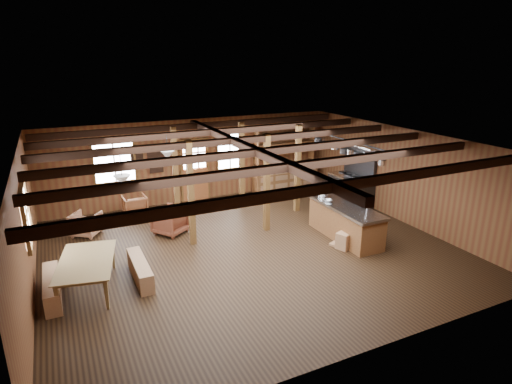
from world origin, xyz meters
TOP-DOWN VIEW (x-y plane):
  - room at (0.00, 0.00)m, footprint 10.04×9.04m
  - ceiling_joists at (0.00, 0.18)m, footprint 9.80×8.82m
  - timber_posts at (0.52, 2.08)m, footprint 3.95×2.35m
  - back_door at (0.00, 4.45)m, footprint 1.02×0.08m
  - window_back_left at (-2.60, 4.46)m, footprint 1.32×0.06m
  - window_back_right at (1.30, 4.46)m, footprint 1.02×0.06m
  - window_left at (-4.96, 0.50)m, footprint 0.14×1.24m
  - notice_boards at (-1.50, 4.46)m, footprint 1.08×0.03m
  - back_counter at (3.40, 4.20)m, footprint 2.55×0.60m
  - pendant_lamps at (-2.25, 1.00)m, footprint 1.86×2.36m
  - pot_rack at (3.14, 0.34)m, footprint 0.39×3.00m
  - kitchen_island at (2.69, -0.44)m, footprint 0.91×2.51m
  - step_stool at (2.29, -0.98)m, footprint 0.58×0.50m
  - commercial_range at (4.65, 1.82)m, footprint 0.84×1.63m
  - dining_table at (-3.90, -0.32)m, footprint 1.47×2.14m
  - bench_wall at (-4.65, -0.32)m, footprint 0.31×1.64m
  - bench_aisle at (-2.85, -0.32)m, footprint 0.30×1.61m
  - armchair_a at (-1.56, 1.95)m, footprint 1.14×1.14m
  - armchair_b at (-2.19, 3.80)m, footprint 0.71×0.73m
  - armchair_c at (-3.71, 2.83)m, footprint 0.98×0.99m
  - counter_pot at (2.61, 0.57)m, footprint 0.27×0.27m
  - bowl at (2.43, 0.04)m, footprint 0.29×0.29m

SIDE VIEW (x-z plane):
  - step_stool at x=2.29m, z-range 0.00..0.43m
  - bench_aisle at x=-2.85m, z-range 0.00..0.44m
  - bench_wall at x=-4.65m, z-range 0.00..0.45m
  - armchair_b at x=-2.19m, z-range 0.00..0.64m
  - armchair_c at x=-3.71m, z-range 0.00..0.65m
  - dining_table at x=-3.90m, z-range 0.00..0.69m
  - armchair_a at x=-1.56m, z-range 0.00..0.75m
  - kitchen_island at x=2.69m, z-range -0.12..1.08m
  - back_counter at x=3.40m, z-range -0.62..1.83m
  - commercial_range at x=4.65m, z-range -0.36..1.66m
  - back_door at x=0.00m, z-range -0.19..1.96m
  - bowl at x=2.43m, z-range 0.94..1.00m
  - counter_pot at x=2.61m, z-range 0.94..1.10m
  - room at x=0.00m, z-range -0.02..2.82m
  - timber_posts at x=0.52m, z-range 0.00..2.80m
  - window_back_left at x=-2.60m, z-range 0.94..2.26m
  - window_back_right at x=1.30m, z-range 0.94..2.26m
  - window_left at x=-4.96m, z-range 0.94..2.26m
  - notice_boards at x=-1.50m, z-range 1.19..2.09m
  - pendant_lamps at x=-2.25m, z-range 1.92..2.58m
  - pot_rack at x=3.14m, z-range 2.08..2.51m
  - ceiling_joists at x=0.00m, z-range 2.59..2.77m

